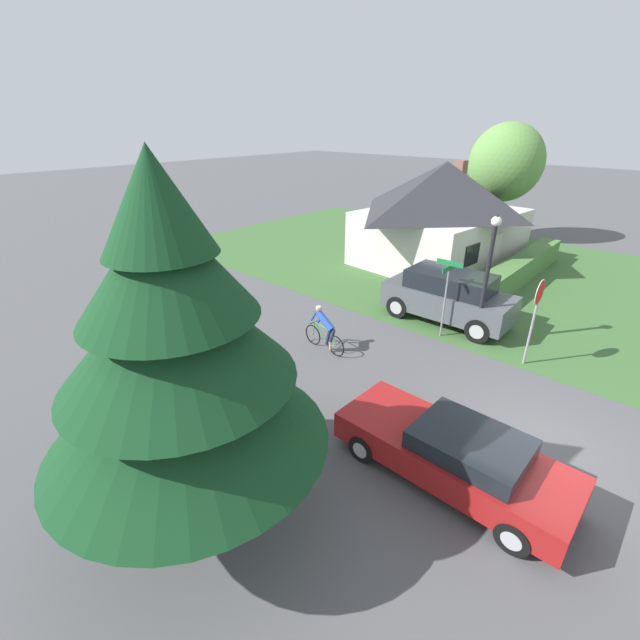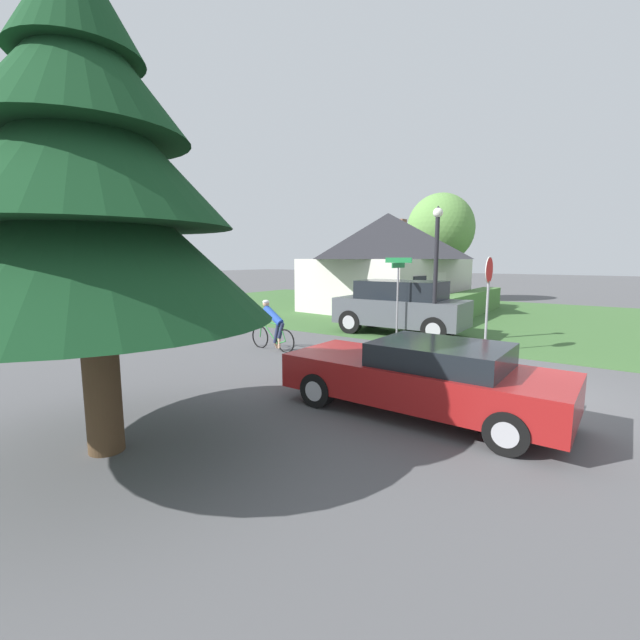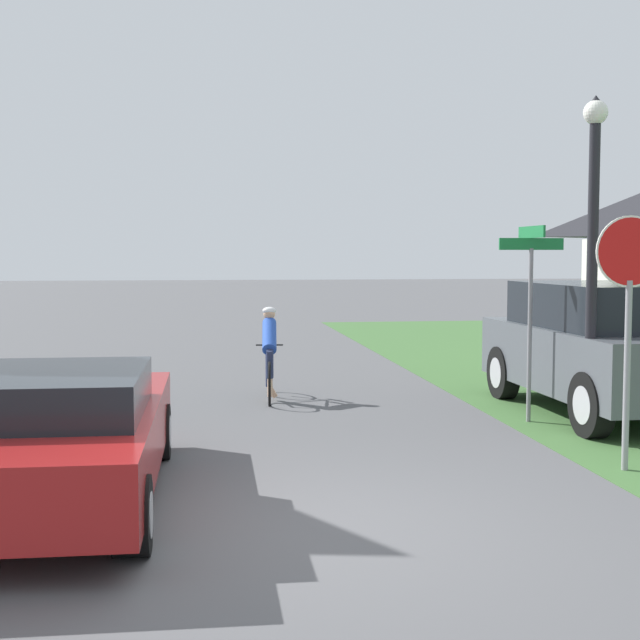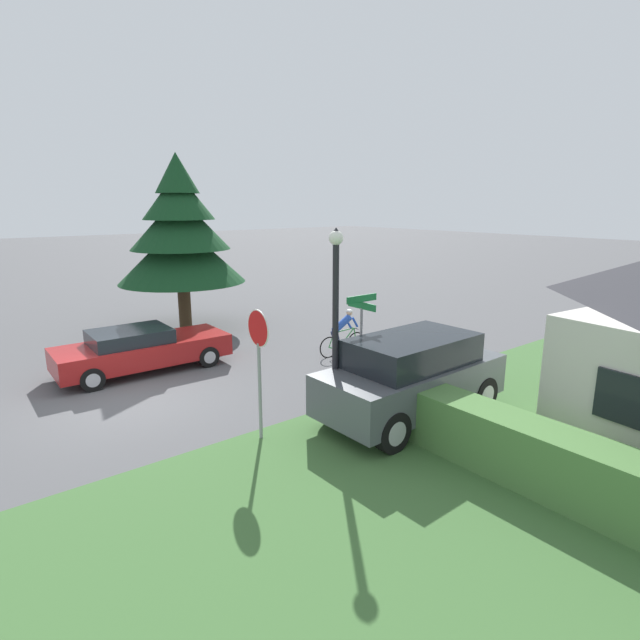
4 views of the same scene
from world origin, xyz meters
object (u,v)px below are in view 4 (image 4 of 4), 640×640
Objects in this scene: stop_sign at (259,348)px; street_lamp at (336,307)px; street_name_sign at (361,330)px; parked_suv_right at (412,376)px; cyclist at (342,333)px; conifer_tall_near at (180,234)px; sedan_left_lane at (141,349)px.

stop_sign is 0.64× the size of street_lamp.
street_lamp is 1.58× the size of street_name_sign.
parked_suv_right is at bearing 61.30° from street_lamp.
street_name_sign is at bearing -120.18° from cyclist.
street_lamp is 10.10m from conifer_tall_near.
street_name_sign is at bearing 108.61° from street_lamp.
sedan_left_lane is at bearing 161.50° from cyclist.
conifer_tall_near is (-9.64, -0.15, 1.76)m from street_name_sign.
street_name_sign is (-0.01, 2.75, -0.07)m from stop_sign.
sedan_left_lane is at bearing 116.47° from parked_suv_right.
sedan_left_lane is 5.77m from conifer_tall_near.
cyclist is 5.39m from street_lamp.
street_name_sign is at bearing -60.01° from sedan_left_lane.
stop_sign is at bearing 158.40° from parked_suv_right.
conifer_tall_near is (-10.84, -0.59, 2.65)m from parked_suv_right.
street_name_sign is at bearing -89.56° from stop_sign.
sedan_left_lane is 1.76× the size of stop_sign.
cyclist is 0.39× the size of parked_suv_right.
conifer_tall_near is (-6.29, -2.50, 2.90)m from cyclist.
conifer_tall_near reaches higher than street_lamp.
stop_sign reaches higher than street_name_sign.
parked_suv_right is (6.92, 3.61, 0.33)m from sedan_left_lane.
conifer_tall_near reaches higher than parked_suv_right.
stop_sign is 1.83m from street_lamp.
street_lamp is at bearing -71.39° from street_name_sign.
parked_suv_right is 2.37m from street_lamp.
conifer_tall_near is at bearing -14.77° from stop_sign.
parked_suv_right is at bearing -61.49° from sedan_left_lane.
parked_suv_right is at bearing -107.96° from cyclist.
cyclist is 0.41× the size of street_lamp.
cyclist is 4.24m from street_name_sign.
sedan_left_lane is at bearing -161.05° from street_lamp.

